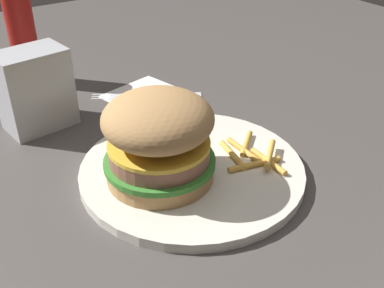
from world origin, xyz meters
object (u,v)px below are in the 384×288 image
Objects in this scene: fork at (146,94)px; fries_pile at (252,155)px; napkin_dispenser at (35,90)px; ketchup_bottle at (23,37)px; plate at (192,170)px; napkin at (147,95)px; sandwich at (159,138)px.

fries_pile is at bearing -86.81° from fork.
fork is at bearing 172.62° from napkin_dispenser.
ketchup_bottle is (-0.13, 0.16, 0.07)m from fork.
napkin is (0.06, 0.22, -0.01)m from plate.
napkin is at bearing -50.77° from ketchup_bottle.
fork is 1.04× the size of ketchup_bottle.
plate reaches higher than napkin.
sandwich is at bearing 100.01° from napkin_dispenser.
napkin_dispenser is 0.17m from ketchup_bottle.
sandwich is at bearing -114.89° from napkin.
plate is at bearing -78.66° from ketchup_bottle.
ketchup_bottle is at bearing 101.34° from plate.
napkin_dispenser is (-0.18, 0.24, 0.04)m from fries_pile.
sandwich reaches higher than fork.
sandwich is 0.24m from napkin.
fork is (0.10, 0.22, -0.06)m from sandwich.
ketchup_bottle is (-0.08, 0.38, 0.07)m from plate.
plate is 0.25m from napkin_dispenser.
sandwich is 0.83× the size of ketchup_bottle.
fork is at bearing 148.96° from napkin.
napkin is 0.00m from fork.
sandwich is 1.30× the size of fries_pile.
napkin_dispenser is (-0.17, -0.00, 0.05)m from napkin.
ketchup_bottle is (-0.15, 0.41, 0.06)m from fries_pile.
sandwich is at bearing -114.51° from fork.
plate is 1.69× the size of fork.
ketchup_bottle is (0.04, 0.16, 0.02)m from napkin_dispenser.
napkin is 0.73× the size of ketchup_bottle.
sandwich is 1.14× the size of napkin_dispenser.
fries_pile is 0.24m from fork.
fries_pile reaches higher than napkin.
napkin_dispenser reaches higher than napkin.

